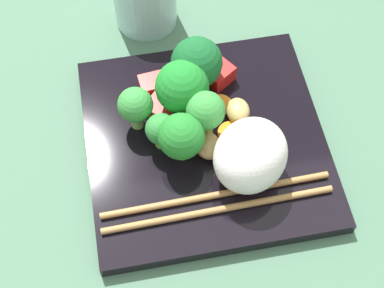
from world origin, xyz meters
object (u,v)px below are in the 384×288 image
object	(u,v)px
square_plate	(205,142)
rice_mound	(250,155)
broccoli_floret_2	(161,131)
carrot_slice_2	(178,128)
chopstick_pair	(213,203)

from	to	relation	value
square_plate	rice_mound	xyz separation A→B (cm)	(-3.55, 4.59, 4.30)
square_plate	rice_mound	size ratio (longest dim) A/B	3.15
square_plate	rice_mound	world-z (taller)	rice_mound
square_plate	broccoli_floret_2	distance (cm)	5.68
carrot_slice_2	chopstick_pair	xyz separation A→B (cm)	(-2.24, 8.97, -0.06)
rice_mound	broccoli_floret_2	bearing A→B (deg)	-28.71
rice_mound	carrot_slice_2	distance (cm)	9.19
square_plate	chopstick_pair	size ratio (longest dim) A/B	1.07
broccoli_floret_2	chopstick_pair	world-z (taller)	broccoli_floret_2
square_plate	carrot_slice_2	size ratio (longest dim) A/B	8.89
carrot_slice_2	broccoli_floret_2	bearing A→B (deg)	40.39
rice_mound	carrot_slice_2	bearing A→B (deg)	-44.12
rice_mound	chopstick_pair	bearing A→B (deg)	36.60
chopstick_pair	square_plate	bearing A→B (deg)	83.36
square_plate	broccoli_floret_2	xyz separation A→B (cm)	(4.53, 0.16, 3.43)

